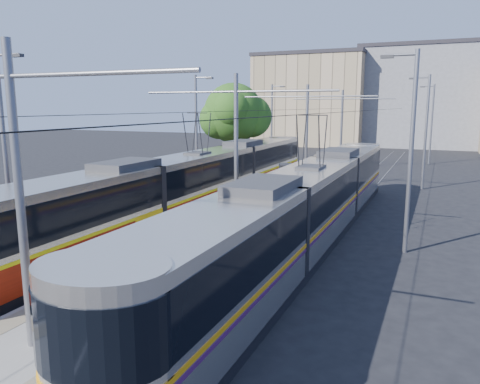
% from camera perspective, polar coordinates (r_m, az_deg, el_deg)
% --- Properties ---
extents(ground, '(160.00, 160.00, 0.00)m').
position_cam_1_polar(ground, '(15.47, -12.77, -12.14)').
color(ground, black).
rests_on(ground, ground).
extents(platform, '(4.00, 50.00, 0.30)m').
position_cam_1_polar(platform, '(30.26, 6.43, -0.51)').
color(platform, gray).
rests_on(platform, ground).
extents(tactile_strip_left, '(0.70, 50.00, 0.01)m').
position_cam_1_polar(tactile_strip_left, '(30.68, 3.84, -0.03)').
color(tactile_strip_left, gray).
rests_on(tactile_strip_left, platform).
extents(tactile_strip_right, '(0.70, 50.00, 0.01)m').
position_cam_1_polar(tactile_strip_right, '(29.86, 9.10, -0.43)').
color(tactile_strip_right, gray).
rests_on(tactile_strip_right, platform).
extents(rails, '(8.71, 70.00, 0.03)m').
position_cam_1_polar(rails, '(30.29, 6.42, -0.76)').
color(rails, gray).
rests_on(rails, ground).
extents(tram_left, '(2.43, 31.88, 5.50)m').
position_cam_1_polar(tram_left, '(25.84, -5.14, 1.13)').
color(tram_left, black).
rests_on(tram_left, ground).
extents(tram_right, '(2.43, 28.50, 5.50)m').
position_cam_1_polar(tram_right, '(20.11, 8.52, -1.18)').
color(tram_right, black).
rests_on(tram_right, ground).
extents(catenary, '(9.20, 70.00, 7.00)m').
position_cam_1_polar(catenary, '(27.04, 4.84, 7.56)').
color(catenary, slate).
rests_on(catenary, platform).
extents(street_lamps, '(15.18, 38.22, 8.00)m').
position_cam_1_polar(street_lamps, '(33.61, 8.58, 7.46)').
color(street_lamps, slate).
rests_on(street_lamps, ground).
extents(shelter, '(1.10, 1.33, 2.54)m').
position_cam_1_polar(shelter, '(25.08, 5.58, 0.66)').
color(shelter, black).
rests_on(shelter, platform).
extents(tree, '(5.31, 4.91, 7.71)m').
position_cam_1_polar(tree, '(38.40, -0.23, 9.48)').
color(tree, '#382314').
rests_on(tree, ground).
extents(building_left, '(16.32, 12.24, 13.53)m').
position_cam_1_polar(building_left, '(73.83, 8.92, 11.04)').
color(building_left, tan).
rests_on(building_left, ground).
extents(building_centre, '(18.36, 14.28, 14.38)m').
position_cam_1_polar(building_centre, '(75.51, 21.77, 10.74)').
color(building_centre, gray).
rests_on(building_centre, ground).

